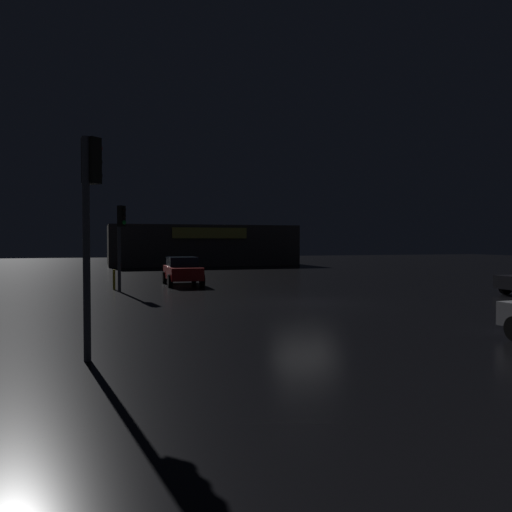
# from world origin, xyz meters

# --- Properties ---
(ground_plane) EXTENTS (120.00, 120.00, 0.00)m
(ground_plane) POSITION_xyz_m (0.00, 0.00, 0.00)
(ground_plane) COLOR black
(store_building) EXTENTS (18.67, 9.21, 4.05)m
(store_building) POSITION_xyz_m (2.31, 33.42, 2.03)
(store_building) COLOR #4C4742
(store_building) RESTS_ON ground
(traffic_signal_main) EXTENTS (0.42, 0.42, 4.16)m
(traffic_signal_main) POSITION_xyz_m (-6.83, 6.62, 2.91)
(traffic_signal_main) COLOR #595B60
(traffic_signal_main) RESTS_ON ground
(traffic_signal_cross_left) EXTENTS (0.42, 0.42, 4.56)m
(traffic_signal_cross_left) POSITION_xyz_m (-7.99, -7.60, 3.20)
(traffic_signal_cross_left) COLOR #595B60
(traffic_signal_cross_left) RESTS_ON ground
(car_near) EXTENTS (1.97, 4.05, 1.56)m
(car_near) POSITION_xyz_m (-3.39, 9.55, 0.82)
(car_near) COLOR #A51414
(car_near) RESTS_ON ground
(bollard_kerb_a) EXTENTS (0.13, 0.13, 1.01)m
(bollard_kerb_a) POSITION_xyz_m (-7.12, 7.90, 0.51)
(bollard_kerb_a) COLOR gold
(bollard_kerb_a) RESTS_ON ground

